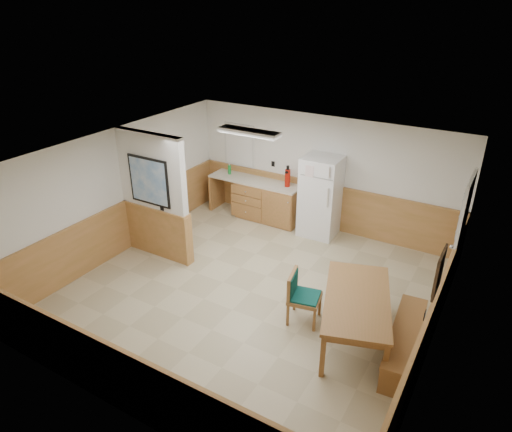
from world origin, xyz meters
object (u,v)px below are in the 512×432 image
Objects in this scene: dining_chair at (299,293)px; soap_bottle at (230,170)px; refrigerator at (320,197)px; fire_extinguisher at (288,177)px; dining_table at (357,302)px; dining_bench at (405,336)px.

dining_chair is 4.42m from soap_bottle.
refrigerator reaches higher than fire_extinguisher.
refrigerator is at bearing 104.45° from dining_table.
refrigerator is 3.87m from dining_bench.
refrigerator is at bearing -6.17° from fire_extinguisher.
soap_bottle is at bearing 126.70° from dining_table.
dining_chair is at bearing -42.33° from soap_bottle.
dining_chair is (-0.92, -0.01, -0.17)m from dining_table.
soap_bottle is at bearing -179.41° from fire_extinguisher.
dining_chair is 3.49m from fire_extinguisher.
dining_bench is (2.56, -2.85, -0.52)m from refrigerator.
fire_extinguisher reaches higher than dining_bench.
fire_extinguisher is (-0.83, 0.09, 0.24)m from refrigerator.
dining_table is at bearing -59.32° from refrigerator.
dining_chair is at bearing -59.40° from fire_extinguisher.
fire_extinguisher is at bearing 108.58° from dining_chair.
dining_chair reaches higher than dining_bench.
dining_chair is at bearing 175.75° from dining_bench.
refrigerator is at bearing 95.73° from dining_chair.
dining_bench is at bearing -30.93° from soap_bottle.
refrigerator reaches higher than dining_bench.
soap_bottle is at bearing 144.21° from dining_bench.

